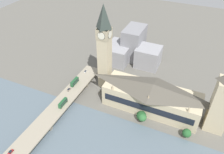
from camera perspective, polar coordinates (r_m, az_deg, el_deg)
ground_plane at (r=186.32m, az=6.06°, el=-10.42°), size 600.00×600.00×0.00m
parliament_hall at (r=187.02m, az=10.28°, el=-5.03°), size 26.73×80.32×26.26m
clock_tower at (r=191.92m, az=-2.01°, el=7.85°), size 11.36×11.36×80.91m
victoria_tower at (r=178.74m, az=26.83°, el=-6.04°), size 14.62×14.62×56.43m
road_bridge at (r=182.98m, az=-17.36°, el=-11.45°), size 165.17×15.80×5.70m
double_decker_bus_lead at (r=209.59m, az=-9.75°, el=-1.19°), size 11.28×2.65×4.91m
double_decker_bus_mid at (r=190.20m, az=-12.72°, el=-6.56°), size 10.63×2.47×4.57m
car_northbound_mid at (r=224.64m, az=-6.94°, el=1.46°), size 4.27×1.82×1.33m
car_northbound_tail at (r=204.89m, az=-11.21°, el=-3.20°), size 4.48×1.78×1.32m
car_southbound_mid at (r=172.15m, az=-24.97°, el=-17.32°), size 4.12×1.89×1.45m
city_block_west at (r=240.45m, az=9.41°, el=5.21°), size 23.67×25.07×22.01m
city_block_center at (r=251.08m, az=5.70°, el=8.89°), size 32.11×20.04×35.94m
city_block_east at (r=246.86m, az=1.77°, el=6.34°), size 33.06×25.61×19.59m
tree_embankment_near at (r=179.33m, az=7.92°, el=-10.39°), size 6.90×6.90×9.14m
tree_embankment_mid at (r=177.83m, az=18.95°, el=-13.69°), size 6.69×6.69×8.20m
tree_embankment_far at (r=180.51m, az=7.67°, el=-9.97°), size 7.91×7.91×9.60m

